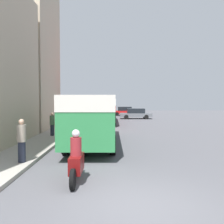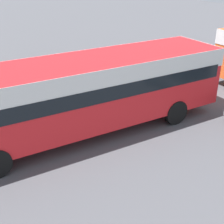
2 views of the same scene
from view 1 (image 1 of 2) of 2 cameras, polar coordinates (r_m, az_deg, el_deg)
name	(u,v)px [view 1 (image 1 of 2)]	position (r m, az deg, el deg)	size (l,w,h in m)	color
ground_plane	(143,206)	(6.76, 7.00, -20.59)	(120.00, 120.00, 0.00)	#515156
building_far_terrace	(17,58)	(24.69, -20.89, 11.47)	(6.55, 7.20, 13.04)	#BCAD93
bus_lead	(95,113)	(15.12, -3.98, -0.28)	(2.58, 9.66, 2.90)	#2D8447
bus_following	(106,107)	(29.89, -1.49, 1.10)	(2.63, 11.32, 2.83)	red
bus_third_in_line	(107,105)	(43.70, -1.26, 1.64)	(2.49, 11.34, 2.89)	#EA5B23
motorcycle_behind_lead	(77,161)	(8.38, -7.90, -11.04)	(0.38, 2.24, 1.73)	maroon
car_crossing	(126,111)	(43.98, 3.16, 0.23)	(4.35, 1.86, 1.55)	red
car_far_curb	(137,113)	(36.28, 5.70, -0.33)	(4.58, 1.96, 1.50)	slate
pedestrian_near_curb	(53,124)	(18.36, -13.27, -2.63)	(0.34, 0.34, 1.64)	#232838
pedestrian_walking_away	(23,140)	(10.83, -19.70, -6.05)	(0.38, 0.38, 1.77)	#232838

